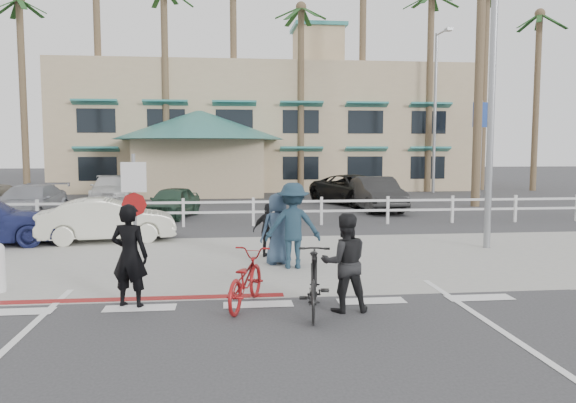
{
  "coord_description": "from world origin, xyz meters",
  "views": [
    {
      "loc": [
        -0.53,
        -8.88,
        2.71
      ],
      "look_at": [
        0.86,
        3.72,
        1.5
      ],
      "focal_mm": 35.0,
      "sensor_mm": 36.0,
      "label": 1
    }
  ],
  "objects": [
    {
      "name": "rail_fence",
      "position": [
        0.5,
        10.5,
        0.5
      ],
      "size": [
        29.4,
        0.16,
        1.0
      ],
      "primitive_type": null,
      "color": "silver",
      "rests_on": "ground"
    },
    {
      "name": "rider_black",
      "position": [
        1.41,
        0.09,
        0.82
      ],
      "size": [
        0.81,
        0.63,
        1.64
      ],
      "primitive_type": "imported",
      "rotation": [
        0.0,
        0.0,
        3.16
      ],
      "color": "black",
      "rests_on": "ground"
    },
    {
      "name": "palm_3",
      "position": [
        -4.0,
        25.0,
        7.0
      ],
      "size": [
        4.0,
        4.0,
        14.0
      ],
      "primitive_type": null,
      "color": "#173C17",
      "rests_on": "ground"
    },
    {
      "name": "pedestrian_a",
      "position": [
        0.96,
        3.54,
        0.97
      ],
      "size": [
        1.3,
        0.8,
        1.94
      ],
      "primitive_type": "imported",
      "rotation": [
        0.0,
        0.0,
        3.07
      ],
      "color": "#1B3242",
      "rests_on": "ground"
    },
    {
      "name": "cross_street",
      "position": [
        0.0,
        8.5,
        0.0
      ],
      "size": [
        40.0,
        5.0,
        0.01
      ],
      "primitive_type": "cube",
      "color": "#333335",
      "rests_on": "ground"
    },
    {
      "name": "palm_2",
      "position": [
        -8.0,
        26.0,
        8.0
      ],
      "size": [
        4.0,
        4.0,
        16.0
      ],
      "primitive_type": null,
      "color": "#173C17",
      "rests_on": "ground"
    },
    {
      "name": "palm_11",
      "position": [
        11.0,
        16.0,
        7.0
      ],
      "size": [
        4.0,
        4.0,
        14.0
      ],
      "primitive_type": null,
      "color": "#173C17",
      "rests_on": "ground"
    },
    {
      "name": "rider_red",
      "position": [
        -2.17,
        0.75,
        0.89
      ],
      "size": [
        0.74,
        0.6,
        1.78
      ],
      "primitive_type": "imported",
      "rotation": [
        0.0,
        0.0,
        2.84
      ],
      "color": "black",
      "rests_on": "ground"
    },
    {
      "name": "building",
      "position": [
        2.0,
        31.0,
        5.65
      ],
      "size": [
        28.0,
        16.0,
        11.3
      ],
      "primitive_type": null,
      "color": "tan",
      "rests_on": "ground"
    },
    {
      "name": "palm_1",
      "position": [
        -12.0,
        25.0,
        6.5
      ],
      "size": [
        4.0,
        4.0,
        13.0
      ],
      "primitive_type": null,
      "color": "#173C17",
      "rests_on": "ground"
    },
    {
      "name": "lot_car_2",
      "position": [
        -2.64,
        13.21,
        0.61
      ],
      "size": [
        2.29,
        3.81,
        1.22
      ],
      "primitive_type": "imported",
      "rotation": [
        0.0,
        0.0,
        -0.26
      ],
      "color": "#254130",
      "rests_on": "ground"
    },
    {
      "name": "car_white_sedan",
      "position": [
        -3.95,
        7.72,
        0.63
      ],
      "size": [
        3.99,
        1.93,
        1.26
      ],
      "primitive_type": "imported",
      "rotation": [
        0.0,
        0.0,
        1.73
      ],
      "color": "beige",
      "rests_on": "ground"
    },
    {
      "name": "palm_5",
      "position": [
        4.0,
        25.0,
        6.5
      ],
      "size": [
        4.0,
        4.0,
        13.0
      ],
      "primitive_type": null,
      "color": "#173C17",
      "rests_on": "ground"
    },
    {
      "name": "palm_6",
      "position": [
        8.0,
        26.0,
        8.5
      ],
      "size": [
        4.0,
        4.0,
        17.0
      ],
      "primitive_type": null,
      "color": "#173C17",
      "rests_on": "ground"
    },
    {
      "name": "lot_car_3",
      "position": [
        5.92,
        14.7,
        0.73
      ],
      "size": [
        1.65,
        4.49,
        1.47
      ],
      "primitive_type": "imported",
      "rotation": [
        0.0,
        0.0,
        0.02
      ],
      "color": "black",
      "rests_on": "ground"
    },
    {
      "name": "palm_4",
      "position": [
        0.0,
        26.0,
        7.5
      ],
      "size": [
        4.0,
        4.0,
        15.0
      ],
      "primitive_type": null,
      "color": "#173C17",
      "rests_on": "ground"
    },
    {
      "name": "lot_car_5",
      "position": [
        5.62,
        17.5,
        0.72
      ],
      "size": [
        4.16,
        5.67,
        1.43
      ],
      "primitive_type": "imported",
      "rotation": [
        0.0,
        0.0,
        0.39
      ],
      "color": "black",
      "rests_on": "ground"
    },
    {
      "name": "sign_post",
      "position": [
        -2.3,
        2.2,
        1.45
      ],
      "size": [
        0.5,
        0.1,
        2.9
      ],
      "primitive_type": null,
      "color": "gray",
      "rests_on": "ground"
    },
    {
      "name": "info_sign",
      "position": [
        14.0,
        22.0,
        2.8
      ],
      "size": [
        1.2,
        0.16,
        5.6
      ],
      "primitive_type": null,
      "color": "navy",
      "rests_on": "ground"
    },
    {
      "name": "palm_7",
      "position": [
        12.0,
        25.0,
        7.0
      ],
      "size": [
        4.0,
        4.0,
        14.0
      ],
      "primitive_type": null,
      "color": "#173C17",
      "rests_on": "ground"
    },
    {
      "name": "pedestrian_b",
      "position": [
        0.66,
        4.0,
        0.84
      ],
      "size": [
        0.94,
        0.77,
        1.67
      ],
      "primitive_type": "imported",
      "rotation": [
        0.0,
        0.0,
        3.47
      ],
      "color": "#2E435B",
      "rests_on": "ground"
    },
    {
      "name": "palm_8",
      "position": [
        16.0,
        26.0,
        7.5
      ],
      "size": [
        4.0,
        4.0,
        15.0
      ],
      "primitive_type": null,
      "color": "#173C17",
      "rests_on": "ground"
    },
    {
      "name": "ground",
      "position": [
        0.0,
        0.0,
        0.0
      ],
      "size": [
        140.0,
        140.0,
        0.0
      ],
      "primitive_type": "plane",
      "color": "#333335"
    },
    {
      "name": "sidewalk_plaza",
      "position": [
        0.0,
        4.5,
        0.01
      ],
      "size": [
        22.0,
        7.0,
        0.01
      ],
      "primitive_type": "cube",
      "color": "gray",
      "rests_on": "ground"
    },
    {
      "name": "streetlight_0",
      "position": [
        6.5,
        5.5,
        4.5
      ],
      "size": [
        0.6,
        2.0,
        9.0
      ],
      "primitive_type": null,
      "color": "gray",
      "rests_on": "ground"
    },
    {
      "name": "bike_red",
      "position": [
        -0.22,
        0.57,
        0.48
      ],
      "size": [
        1.17,
        1.92,
        0.95
      ],
      "primitive_type": "imported",
      "rotation": [
        0.0,
        0.0,
        2.82
      ],
      "color": "maroon",
      "rests_on": "ground"
    },
    {
      "name": "palm_9",
      "position": [
        19.0,
        25.0,
        6.5
      ],
      "size": [
        4.0,
        4.0,
        13.0
      ],
      "primitive_type": null,
      "color": "#173C17",
      "rests_on": "ground"
    },
    {
      "name": "lot_car_1",
      "position": [
        -7.77,
        12.61,
        0.68
      ],
      "size": [
        2.05,
        4.75,
        1.36
      ],
      "primitive_type": "imported",
      "rotation": [
        0.0,
        0.0,
        -0.03
      ],
      "color": "gray",
      "rests_on": "ground"
    },
    {
      "name": "bike_path",
      "position": [
        0.0,
        -2.0,
        0.0
      ],
      "size": [
        12.0,
        16.0,
        0.01
      ],
      "primitive_type": "cube",
      "color": "#333335",
      "rests_on": "ground"
    },
    {
      "name": "curb_red",
      "position": [
        -3.0,
        1.2,
        0.01
      ],
      "size": [
        7.0,
        0.25,
        0.02
      ],
      "primitive_type": "cube",
      "color": "maroon",
      "rests_on": "ground"
    },
    {
      "name": "pedestrian_child",
      "position": [
        0.51,
        4.88,
        0.67
      ],
      "size": [
        0.84,
        0.48,
        1.35
      ],
      "primitive_type": "imported",
      "rotation": [
        0.0,
        0.0,
        2.95
      ],
      "color": "black",
      "rests_on": "ground"
    },
    {
      "name": "lot_car_4",
      "position": [
        -6.35,
        20.13,
        0.65
      ],
      "size": [
        2.47,
        4.72,
        1.31
      ],
      "primitive_type": "imported",
      "rotation": [
        0.0,
        0.0,
        0.15
      ],
      "color": "silver",
      "rests_on": "ground"
    },
    {
      "name": "streetlight_1",
      "position": [
        12.0,
        24.0,
        4.75
      ],
      "size": [
        0.6,
        2.0,
        9.5
      ],
      "primitive_type": null,
      "color": "gray",
      "rests_on": "ground"
    },
    {
      "name": "parking_lot",
      "position": [
        0.0,
        18.0,
        0.0
      ],
      "size": [
        50.0,
        16.0,
        0.01
      ],
      "primitive_type": "cube",
      "color": "#333335",
      "rests_on": "ground"
    },
    {
      "name": "bike_black",
      "position": [
        0.88,
        -0.02,
        0.55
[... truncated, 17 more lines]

